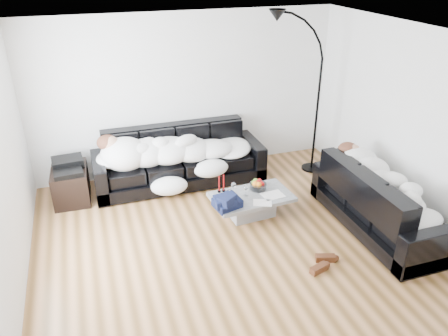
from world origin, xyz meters
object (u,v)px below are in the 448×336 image
object	(u,v)px
floor_lamp	(318,104)
sofa_back	(179,157)
sleeper_back	(179,146)
av_cabinet	(71,184)
coffee_table	(251,205)
sleeper_right	(384,185)
shoes	(322,263)
wine_glass_c	(246,190)
candle_right	(224,183)
sofa_right	(382,199)
wine_glass_a	(234,188)
stereo	(68,165)
fruit_bowl	(258,184)
wine_glass_b	(229,194)
candle_left	(219,184)

from	to	relation	value
floor_lamp	sofa_back	bearing A→B (deg)	176.28
sleeper_back	av_cabinet	bearing A→B (deg)	179.24
coffee_table	sleeper_right	bearing A→B (deg)	-27.85
sofa_back	sleeper_right	size ratio (longest dim) A/B	1.48
shoes	floor_lamp	distance (m)	2.86
wine_glass_c	floor_lamp	world-z (taller)	floor_lamp
sofa_back	candle_right	bearing A→B (deg)	-70.23
sofa_back	sofa_right	world-z (taller)	sofa_back
sofa_right	wine_glass_a	xyz separation A→B (m)	(-1.76, 0.96, -0.02)
wine_glass_a	stereo	world-z (taller)	stereo
fruit_bowl	wine_glass_c	bearing A→B (deg)	-151.24
sofa_right	wine_glass_b	xyz separation A→B (m)	(-1.87, 0.80, -0.02)
shoes	wine_glass_c	bearing A→B (deg)	104.28
candle_left	floor_lamp	world-z (taller)	floor_lamp
sofa_back	candle_left	size ratio (longest dim) A/B	10.50
sofa_back	stereo	distance (m)	1.68
candle_left	wine_glass_b	bearing A→B (deg)	-74.31
sofa_back	candle_left	world-z (taller)	sofa_back
sofa_right	wine_glass_b	bearing A→B (deg)	66.80
coffee_table	stereo	world-z (taller)	stereo
wine_glass_c	wine_glass_b	bearing A→B (deg)	-174.96
floor_lamp	shoes	bearing A→B (deg)	-112.81
stereo	candle_left	bearing A→B (deg)	-32.33
coffee_table	wine_glass_c	size ratio (longest dim) A/B	6.43
sleeper_back	wine_glass_b	distance (m)	1.35
sleeper_right	wine_glass_b	size ratio (longest dim) A/B	11.14
coffee_table	floor_lamp	world-z (taller)	floor_lamp
sleeper_right	shoes	bearing A→B (deg)	114.02
sleeper_back	fruit_bowl	distance (m)	1.45
wine_glass_a	candle_left	distance (m)	0.21
wine_glass_c	shoes	world-z (taller)	wine_glass_c
sofa_back	fruit_bowl	size ratio (longest dim) A/B	11.16
sofa_right	fruit_bowl	bearing A→B (deg)	55.44
wine_glass_a	candle_right	world-z (taller)	candle_right
coffee_table	wine_glass_b	xyz separation A→B (m)	(-0.33, -0.01, 0.24)
sofa_right	fruit_bowl	distance (m)	1.68
fruit_bowl	candle_left	size ratio (longest dim) A/B	0.94
candle_right	shoes	size ratio (longest dim) A/B	0.65
coffee_table	floor_lamp	xyz separation A→B (m)	(1.54, 1.04, 1.00)
sofa_right	sleeper_right	distance (m)	0.21
wine_glass_c	candle_left	size ratio (longest dim) A/B	0.68
sleeper_right	coffee_table	xyz separation A→B (m)	(-1.54, 0.81, -0.48)
candle_left	av_cabinet	xyz separation A→B (m)	(-2.00, 1.06, -0.20)
sleeper_right	stereo	distance (m)	4.47
sleeper_back	stereo	world-z (taller)	sleeper_back
coffee_table	wine_glass_c	bearing A→B (deg)	171.54
coffee_table	wine_glass_a	world-z (taller)	wine_glass_a
fruit_bowl	candle_right	size ratio (longest dim) A/B	0.91
wine_glass_b	av_cabinet	bearing A→B (deg)	147.95
candle_left	shoes	bearing A→B (deg)	-63.00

